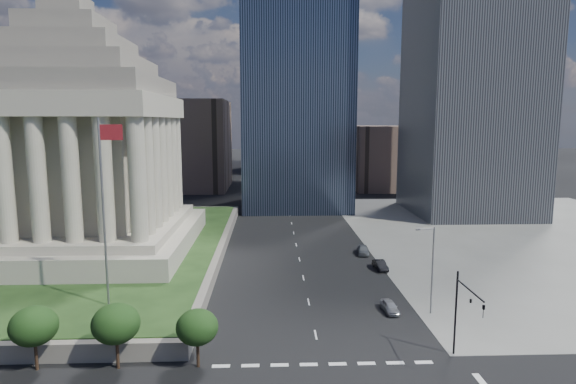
{
  "coord_description": "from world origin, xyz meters",
  "views": [
    {
      "loc": [
        -4.57,
        -26.1,
        21.52
      ],
      "look_at": [
        -2.86,
        18.93,
        14.87
      ],
      "focal_mm": 30.0,
      "sensor_mm": 36.0,
      "label": 1
    }
  ],
  "objects_px": {
    "parked_sedan_mid": "(380,265)",
    "parked_sedan_far": "(363,250)",
    "war_memorial": "(74,122)",
    "traffic_signal_ne": "(464,308)",
    "street_lamp_north": "(431,265)",
    "flagpole": "(105,203)",
    "parked_sedan_near": "(390,306)"
  },
  "relations": [
    {
      "from": "parked_sedan_mid",
      "to": "parked_sedan_far",
      "type": "relative_size",
      "value": 0.92
    },
    {
      "from": "parked_sedan_mid",
      "to": "parked_sedan_far",
      "type": "height_order",
      "value": "parked_sedan_far"
    },
    {
      "from": "war_memorial",
      "to": "traffic_signal_ne",
      "type": "xyz_separation_m",
      "value": [
        46.5,
        -34.3,
        -16.15
      ]
    },
    {
      "from": "war_memorial",
      "to": "street_lamp_north",
      "type": "xyz_separation_m",
      "value": [
        47.33,
        -23.0,
        -15.74
      ]
    },
    {
      "from": "flagpole",
      "to": "street_lamp_north",
      "type": "distance_m",
      "value": 35.95
    },
    {
      "from": "street_lamp_north",
      "to": "parked_sedan_near",
      "type": "height_order",
      "value": "street_lamp_north"
    },
    {
      "from": "traffic_signal_ne",
      "to": "street_lamp_north",
      "type": "height_order",
      "value": "street_lamp_north"
    },
    {
      "from": "street_lamp_north",
      "to": "parked_sedan_mid",
      "type": "height_order",
      "value": "street_lamp_north"
    },
    {
      "from": "war_memorial",
      "to": "flagpole",
      "type": "height_order",
      "value": "war_memorial"
    },
    {
      "from": "flagpole",
      "to": "traffic_signal_ne",
      "type": "bearing_deg",
      "value": -16.71
    },
    {
      "from": "parked_sedan_mid",
      "to": "war_memorial",
      "type": "bearing_deg",
      "value": 167.11
    },
    {
      "from": "street_lamp_north",
      "to": "parked_sedan_near",
      "type": "relative_size",
      "value": 2.69
    },
    {
      "from": "flagpole",
      "to": "street_lamp_north",
      "type": "relative_size",
      "value": 2.0
    },
    {
      "from": "parked_sedan_mid",
      "to": "parked_sedan_far",
      "type": "bearing_deg",
      "value": 91.92
    },
    {
      "from": "traffic_signal_ne",
      "to": "street_lamp_north",
      "type": "bearing_deg",
      "value": 85.81
    },
    {
      "from": "war_memorial",
      "to": "parked_sedan_near",
      "type": "distance_m",
      "value": 52.73
    },
    {
      "from": "traffic_signal_ne",
      "to": "street_lamp_north",
      "type": "relative_size",
      "value": 0.8
    },
    {
      "from": "street_lamp_north",
      "to": "parked_sedan_mid",
      "type": "distance_m",
      "value": 17.13
    },
    {
      "from": "war_memorial",
      "to": "parked_sedan_far",
      "type": "bearing_deg",
      "value": 1.95
    },
    {
      "from": "war_memorial",
      "to": "street_lamp_north",
      "type": "bearing_deg",
      "value": -25.92
    },
    {
      "from": "war_memorial",
      "to": "parked_sedan_near",
      "type": "bearing_deg",
      "value": -27.48
    },
    {
      "from": "war_memorial",
      "to": "traffic_signal_ne",
      "type": "height_order",
      "value": "war_memorial"
    },
    {
      "from": "traffic_signal_ne",
      "to": "parked_sedan_far",
      "type": "xyz_separation_m",
      "value": [
        -1.93,
        35.82,
        -4.5
      ]
    },
    {
      "from": "parked_sedan_mid",
      "to": "parked_sedan_far",
      "type": "distance_m",
      "value": 8.28
    },
    {
      "from": "flagpole",
      "to": "parked_sedan_far",
      "type": "xyz_separation_m",
      "value": [
        32.4,
        25.51,
        -12.37
      ]
    },
    {
      "from": "war_memorial",
      "to": "parked_sedan_near",
      "type": "relative_size",
      "value": 10.49
    },
    {
      "from": "parked_sedan_mid",
      "to": "flagpole",
      "type": "bearing_deg",
      "value": -157.09
    },
    {
      "from": "parked_sedan_near",
      "to": "parked_sedan_far",
      "type": "xyz_separation_m",
      "value": [
        1.57,
        23.88,
        0.12
      ]
    },
    {
      "from": "war_memorial",
      "to": "parked_sedan_far",
      "type": "relative_size",
      "value": 8.87
    },
    {
      "from": "traffic_signal_ne",
      "to": "parked_sedan_mid",
      "type": "relative_size",
      "value": 1.97
    },
    {
      "from": "parked_sedan_near",
      "to": "street_lamp_north",
      "type": "bearing_deg",
      "value": -11.78
    },
    {
      "from": "war_memorial",
      "to": "street_lamp_north",
      "type": "distance_m",
      "value": 54.92
    }
  ]
}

